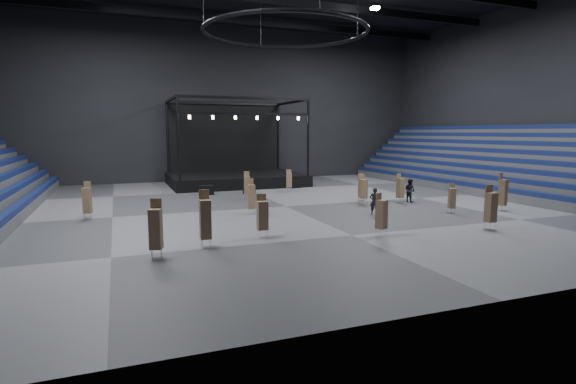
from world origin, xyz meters
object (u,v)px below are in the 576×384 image
object	(u,v)px
flight_case_left	(206,190)
chair_stack_4	(289,180)
chair_stack_7	(381,214)
chair_stack_9	(247,185)
chair_stack_6	(363,188)
chair_stack_13	(156,228)
flight_case_mid	(249,190)
flight_case_right	(295,184)
chair_stack_5	(251,196)
chair_stack_3	(87,200)
chair_stack_8	(262,215)
man_center	(374,201)
chair_stack_11	(400,188)
stage	(234,171)
chair_stack_1	(361,186)
chair_stack_2	(205,218)
chair_stack_10	(452,198)
crew_member	(410,190)
chair_stack_12	(503,192)
chair_stack_0	(491,207)

from	to	relation	value
flight_case_left	chair_stack_4	size ratio (longest dim) A/B	0.61
chair_stack_7	chair_stack_9	bearing A→B (deg)	76.85
chair_stack_6	chair_stack_13	size ratio (longest dim) A/B	0.86
flight_case_mid	chair_stack_7	world-z (taller)	chair_stack_7
flight_case_right	chair_stack_5	distance (m)	15.15
chair_stack_5	chair_stack_7	distance (m)	10.27
chair_stack_3	chair_stack_8	xyz separation A→B (m)	(9.18, -9.23, -0.00)
chair_stack_3	man_center	distance (m)	19.35
flight_case_right	chair_stack_11	size ratio (longest dim) A/B	0.52
chair_stack_4	chair_stack_3	bearing A→B (deg)	-139.44
stage	chair_stack_8	bearing A→B (deg)	-100.70
chair_stack_5	chair_stack_11	xyz separation A→B (m)	(12.72, 0.56, -0.03)
chair_stack_1	chair_stack_13	xyz separation A→B (m)	(-17.65, -12.11, 0.25)
stage	chair_stack_1	distance (m)	17.03
chair_stack_2	chair_stack_10	size ratio (longest dim) A/B	1.36
flight_case_right	chair_stack_6	world-z (taller)	chair_stack_6
stage	flight_case_mid	bearing A→B (deg)	-94.15
chair_stack_11	crew_member	size ratio (longest dim) A/B	1.24
flight_case_mid	chair_stack_5	xyz separation A→B (m)	(-2.76, -10.16, 0.90)
chair_stack_8	chair_stack_12	world-z (taller)	chair_stack_12
chair_stack_7	chair_stack_12	size ratio (longest dim) A/B	0.86
chair_stack_6	chair_stack_1	bearing A→B (deg)	62.52
flight_case_right	chair_stack_3	size ratio (longest dim) A/B	0.49
chair_stack_8	chair_stack_11	distance (m)	16.14
chair_stack_0	chair_stack_8	distance (m)	13.51
chair_stack_0	chair_stack_10	xyz separation A→B (m)	(1.57, 5.09, -0.25)
chair_stack_1	crew_member	bearing A→B (deg)	-29.91
flight_case_right	chair_stack_10	size ratio (longest dim) A/B	0.58
flight_case_right	chair_stack_8	world-z (taller)	chair_stack_8
flight_case_left	crew_member	size ratio (longest dim) A/B	0.68
flight_case_mid	chair_stack_4	size ratio (longest dim) A/B	0.51
chair_stack_5	man_center	bearing A→B (deg)	-25.85
flight_case_mid	chair_stack_1	distance (m)	10.63
flight_case_left	chair_stack_4	world-z (taller)	chair_stack_4
chair_stack_9	chair_stack_13	distance (m)	18.13
flight_case_right	chair_stack_11	world-z (taller)	chair_stack_11
chair_stack_3	chair_stack_4	xyz separation A→B (m)	(17.37, 8.05, -0.13)
flight_case_mid	chair_stack_1	xyz separation A→B (m)	(7.71, -7.27, 0.80)
chair_stack_11	chair_stack_0	bearing A→B (deg)	-110.20
chair_stack_7	chair_stack_9	xyz separation A→B (m)	(-3.22, 15.75, -0.01)
chair_stack_4	chair_stack_12	xyz separation A→B (m)	(10.62, -15.55, 0.27)
chair_stack_7	chair_stack_8	distance (m)	6.54
stage	chair_stack_5	size ratio (longest dim) A/B	5.64
chair_stack_1	man_center	size ratio (longest dim) A/B	1.20
chair_stack_2	chair_stack_7	distance (m)	9.56
flight_case_right	chair_stack_11	xyz separation A→B (m)	(4.35, -12.05, 0.83)
flight_case_right	stage	bearing A→B (deg)	131.05
chair_stack_3	chair_stack_6	size ratio (longest dim) A/B	1.06
chair_stack_7	man_center	size ratio (longest dim) A/B	1.29
chair_stack_0	chair_stack_11	bearing A→B (deg)	83.90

